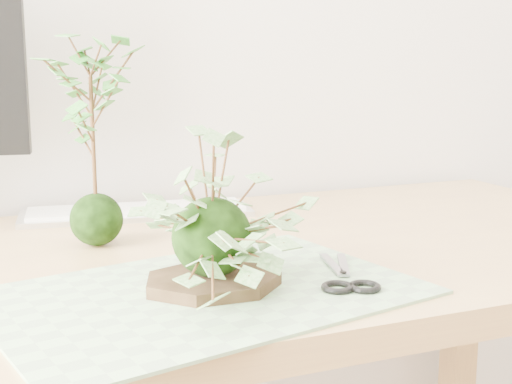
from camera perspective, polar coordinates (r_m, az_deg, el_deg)
desk at (r=1.06m, az=-5.81°, el=-9.45°), size 1.60×0.70×0.74m
cutting_mat at (r=0.86m, az=-4.09°, el=-8.06°), size 0.55×0.42×0.00m
stone_dish at (r=0.87m, az=-3.51°, el=-7.17°), size 0.18×0.18×0.01m
ivy_kokedama at (r=0.84m, az=-3.59°, el=-0.63°), size 0.28×0.28×0.19m
maple_kokedama at (r=1.06m, az=-13.07°, el=7.94°), size 0.23×0.23×0.33m
keyboard at (r=1.29m, az=-9.50°, el=-1.56°), size 0.42×0.18×0.02m
scissors at (r=0.89m, az=7.84°, el=-7.08°), size 0.08×0.17×0.01m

